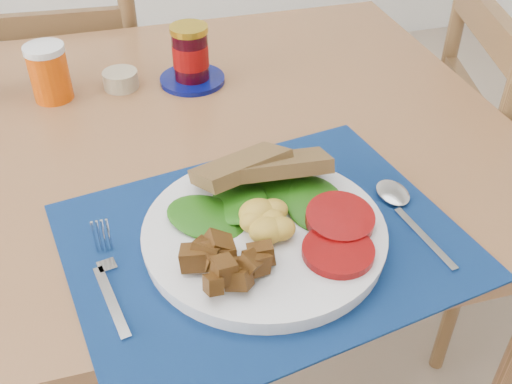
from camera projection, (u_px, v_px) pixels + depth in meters
table at (102, 182)px, 1.04m from camera, size 1.40×0.90×0.75m
chair_far at (59, 65)px, 1.53m from camera, size 0.48×0.46×1.20m
chair_end at (503, 150)px, 1.33m from camera, size 0.46×0.48×1.07m
placemat at (264, 241)px, 0.79m from camera, size 0.56×0.47×0.00m
breakfast_plate at (261, 230)px, 0.78m from camera, size 0.32×0.32×0.08m
fork at (108, 278)px, 0.74m from camera, size 0.04×0.17×0.00m
spoon at (401, 206)px, 0.84m from camera, size 0.04×0.19×0.01m
juice_glass at (49, 74)px, 1.07m from camera, size 0.07×0.07×0.10m
ramekin at (121, 80)px, 1.12m from camera, size 0.07×0.07×0.03m
jam_on_saucer at (191, 58)px, 1.12m from camera, size 0.12×0.12×0.11m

